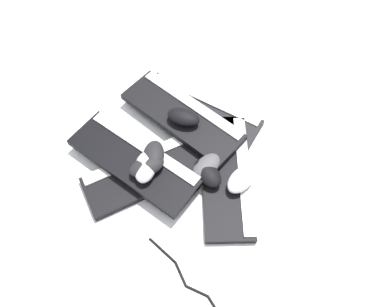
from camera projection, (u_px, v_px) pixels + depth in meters
ground_plane at (175, 157)px, 1.24m from camera, size 3.20×3.20×0.00m
keyboard_0 at (227, 175)px, 1.19m from camera, size 0.27×0.46×0.03m
keyboard_1 at (199, 111)px, 1.32m from camera, size 0.46×0.26×0.03m
keyboard_2 at (152, 170)px, 1.20m from camera, size 0.43×0.41×0.03m
keyboard_3 at (134, 161)px, 1.18m from camera, size 0.46×0.30×0.03m
keyboard_4 at (182, 116)px, 1.27m from camera, size 0.46×0.32×0.03m
mouse_0 at (206, 167)px, 1.17m from camera, size 0.11×0.13×0.04m
mouse_1 at (153, 156)px, 1.15m from camera, size 0.09×0.12×0.04m
mouse_2 at (208, 173)px, 1.15m from camera, size 0.13×0.12×0.04m
mouse_3 at (184, 117)px, 1.23m from camera, size 0.11×0.07×0.04m
mouse_4 at (147, 166)px, 1.13m from camera, size 0.13×0.12×0.04m
mouse_5 at (145, 167)px, 1.13m from camera, size 0.08×0.12×0.04m
mouse_6 at (241, 179)px, 1.14m from camera, size 0.11×0.13×0.04m
cable_0 at (198, 298)px, 1.01m from camera, size 0.35×0.26×0.01m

